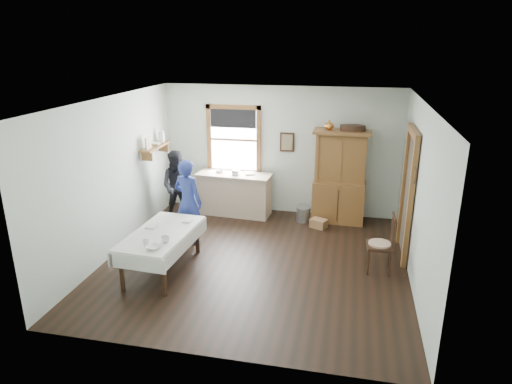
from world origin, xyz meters
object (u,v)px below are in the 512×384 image
(spindle_chair, at_px, (380,243))
(woman_blue, at_px, (188,204))
(pail, at_px, (303,214))
(figure_dark, at_px, (178,189))
(dining_table, at_px, (162,251))
(work_counter, at_px, (235,194))
(wicker_basket, at_px, (319,223))
(china_hutch, at_px, (340,177))

(spindle_chair, xyz_separation_m, woman_blue, (-3.39, 0.45, 0.24))
(pail, relative_size, figure_dark, 0.22)
(woman_blue, height_order, figure_dark, woman_blue)
(dining_table, bearing_deg, woman_blue, 88.05)
(pail, bearing_deg, figure_dark, -169.58)
(dining_table, xyz_separation_m, pail, (2.00, 2.59, -0.19))
(work_counter, relative_size, dining_table, 0.93)
(dining_table, xyz_separation_m, woman_blue, (0.04, 1.15, 0.39))
(wicker_basket, relative_size, figure_dark, 0.23)
(pail, distance_m, woman_blue, 2.50)
(dining_table, bearing_deg, work_counter, 79.52)
(spindle_chair, xyz_separation_m, figure_dark, (-3.96, 1.43, 0.19))
(dining_table, xyz_separation_m, figure_dark, (-0.53, 2.13, 0.35))
(china_hutch, xyz_separation_m, woman_blue, (-2.65, -1.59, -0.22))
(wicker_basket, relative_size, woman_blue, 0.21)
(china_hutch, distance_m, spindle_chair, 2.22)
(pail, bearing_deg, woman_blue, -143.68)
(dining_table, distance_m, wicker_basket, 3.29)
(china_hutch, bearing_deg, dining_table, -132.91)
(work_counter, relative_size, woman_blue, 1.07)
(figure_dark, bearing_deg, woman_blue, -68.18)
(spindle_chair, bearing_deg, figure_dark, 157.52)
(china_hutch, height_order, pail, china_hutch)
(pail, height_order, figure_dark, figure_dark)
(wicker_basket, bearing_deg, pail, 139.57)
(pail, bearing_deg, work_counter, 175.53)
(pail, distance_m, wicker_basket, 0.45)
(work_counter, xyz_separation_m, china_hutch, (2.19, 0.03, 0.50))
(work_counter, bearing_deg, spindle_chair, -30.45)
(spindle_chair, height_order, woman_blue, woman_blue)
(dining_table, xyz_separation_m, spindle_chair, (3.43, 0.70, 0.16))
(woman_blue, xyz_separation_m, figure_dark, (-0.57, 0.97, -0.05))
(spindle_chair, height_order, figure_dark, figure_dark)
(wicker_basket, distance_m, woman_blue, 2.65)
(dining_table, bearing_deg, pail, 52.41)
(spindle_chair, xyz_separation_m, wicker_basket, (-1.09, 1.60, -0.40))
(dining_table, height_order, spindle_chair, spindle_chair)
(wicker_basket, bearing_deg, work_counter, 167.51)
(work_counter, distance_m, wicker_basket, 1.91)
(work_counter, bearing_deg, dining_table, -96.49)
(woman_blue, bearing_deg, work_counter, -88.98)
(china_hutch, height_order, spindle_chair, china_hutch)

